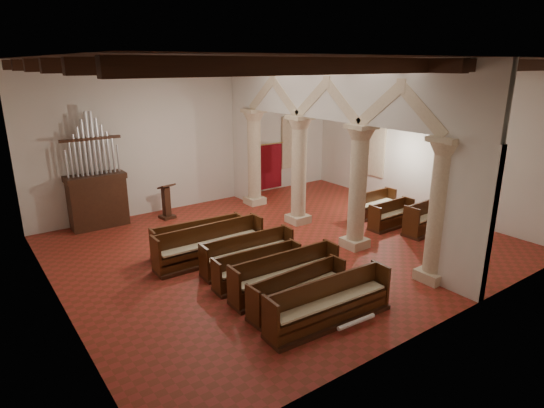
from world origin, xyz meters
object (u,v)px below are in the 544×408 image
(pipe_organ, at_px, (97,191))
(processional_banner, at_px, (300,180))
(nave_pew_0, at_px, (329,309))
(aisle_pew_0, at_px, (426,222))
(lectern, at_px, (167,204))

(pipe_organ, bearing_deg, processional_banner, -9.20)
(nave_pew_0, bearing_deg, aisle_pew_0, 21.66)
(pipe_organ, xyz_separation_m, lectern, (2.42, -0.59, -0.78))
(pipe_organ, xyz_separation_m, nave_pew_0, (2.44, -9.94, -1.01))
(pipe_organ, relative_size, processional_banner, 1.76)
(processional_banner, xyz_separation_m, nave_pew_0, (-6.06, -8.57, -0.45))
(pipe_organ, bearing_deg, aisle_pew_0, -38.91)
(nave_pew_0, relative_size, aisle_pew_0, 1.72)
(lectern, bearing_deg, processional_banner, -16.83)
(pipe_organ, relative_size, lectern, 3.08)
(lectern, xyz_separation_m, nave_pew_0, (0.02, -9.35, -0.23))
(lectern, relative_size, processional_banner, 0.57)
(lectern, bearing_deg, aisle_pew_0, -54.58)
(nave_pew_0, bearing_deg, lectern, 92.68)
(lectern, bearing_deg, nave_pew_0, -99.35)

